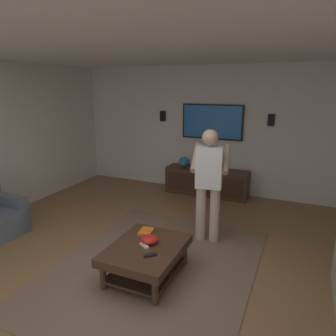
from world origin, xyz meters
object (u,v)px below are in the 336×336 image
vase_round (184,162)px  person_standing (209,179)px  bowl (150,239)px  book (146,232)px  remote_white (144,246)px  wall_speaker_right (163,116)px  remote_black (150,255)px  tv (212,122)px  media_console (207,182)px  wall_speaker_left (271,120)px  coffee_table (146,254)px

vase_round → person_standing: bearing=-149.7°
bowl → vase_round: size_ratio=0.94×
person_standing → book: size_ratio=7.45×
bowl → remote_white: size_ratio=1.38×
remote_white → wall_speaker_right: 3.78m
bowl → remote_black: size_ratio=1.38×
tv → wall_speaker_right: bearing=-90.7°
media_console → book: bearing=1.1°
tv → vase_round: (-0.28, 0.50, -0.83)m
book → wall_speaker_right: (3.04, 1.17, 1.15)m
wall_speaker_left → remote_white: bearing=164.1°
book → coffee_table: bearing=-161.1°
media_console → book: 2.79m
person_standing → tv: bearing=5.6°
person_standing → vase_round: size_ratio=7.45×
person_standing → wall_speaker_right: 2.82m
person_standing → wall_speaker_left: wall_speaker_left is taller
tv → wall_speaker_left: 1.15m
bowl → book: (0.21, 0.16, -0.03)m
bowl → book: size_ratio=0.94×
wall_speaker_left → wall_speaker_right: size_ratio=1.00×
coffee_table → book: (0.29, 0.15, 0.12)m
person_standing → bowl: bearing=150.8°
vase_round → media_console: bearing=-86.0°
bowl → wall_speaker_right: (3.25, 1.33, 1.12)m
person_standing → bowl: size_ratio=7.95×
media_console → wall_speaker_right: 1.72m
coffee_table → remote_white: size_ratio=6.67×
person_standing → book: bearing=138.7°
coffee_table → person_standing: person_standing is taller
person_standing → vase_round: bearing=20.5°
book → vase_round: bearing=2.6°
remote_white → remote_black: (-0.16, -0.16, 0.00)m
remote_white → book: (0.31, 0.14, 0.01)m
book → person_standing: bearing=-40.2°
vase_round → wall_speaker_left: bearing=-80.1°
vase_round → remote_black: bearing=-165.2°
bowl → vase_round: vase_round is taller
tv → person_standing: size_ratio=0.77×
media_console → wall_speaker_right: size_ratio=7.73×
remote_white → wall_speaker_left: (3.35, -0.96, 1.16)m
tv → remote_black: 3.67m
bowl → book: bearing=36.9°
remote_black → tv: bearing=-126.5°
tv → wall_speaker_left: tv is taller
person_standing → remote_white: person_standing is taller
remote_white → remote_black: bearing=-13.9°
remote_black → media_console: bearing=-126.0°
media_console → bowl: size_ratio=8.24×
book → wall_speaker_left: bearing=-28.6°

